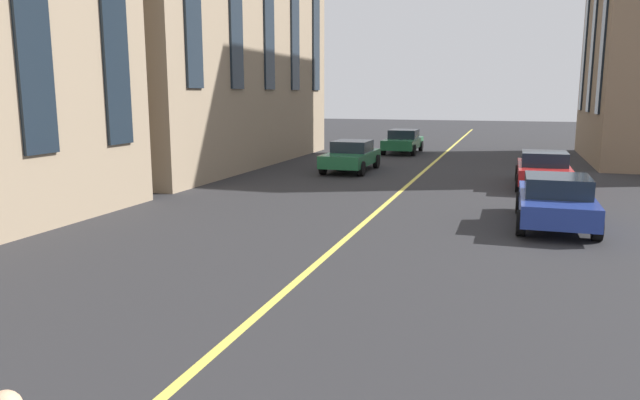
{
  "coord_description": "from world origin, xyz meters",
  "views": [
    {
      "loc": [
        -0.12,
        -3.68,
        3.47
      ],
      "look_at": [
        10.62,
        -0.2,
        1.43
      ],
      "focal_mm": 33.02,
      "sensor_mm": 36.0,
      "label": 1
    }
  ],
  "objects_px": {
    "car_green_mid": "(403,141)",
    "car_red_near": "(543,169)",
    "car_green_far": "(351,156)",
    "car_blue_trailing": "(556,200)"
  },
  "relations": [
    {
      "from": "car_green_mid",
      "to": "car_green_far",
      "type": "height_order",
      "value": "same"
    },
    {
      "from": "car_green_mid",
      "to": "car_green_far",
      "type": "distance_m",
      "value": 9.01
    },
    {
      "from": "car_red_near",
      "to": "car_green_mid",
      "type": "bearing_deg",
      "value": 32.5
    },
    {
      "from": "car_blue_trailing",
      "to": "car_red_near",
      "type": "height_order",
      "value": "same"
    },
    {
      "from": "car_green_mid",
      "to": "car_green_far",
      "type": "xyz_separation_m",
      "value": [
        -8.98,
        0.78,
        0.0
      ]
    },
    {
      "from": "car_green_mid",
      "to": "car_red_near",
      "type": "relative_size",
      "value": 1.0
    },
    {
      "from": "car_green_far",
      "to": "car_blue_trailing",
      "type": "bearing_deg",
      "value": -138.99
    },
    {
      "from": "car_green_mid",
      "to": "car_red_near",
      "type": "height_order",
      "value": "same"
    },
    {
      "from": "car_green_mid",
      "to": "car_green_far",
      "type": "relative_size",
      "value": 1.0
    },
    {
      "from": "car_green_far",
      "to": "car_blue_trailing",
      "type": "height_order",
      "value": "same"
    }
  ]
}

